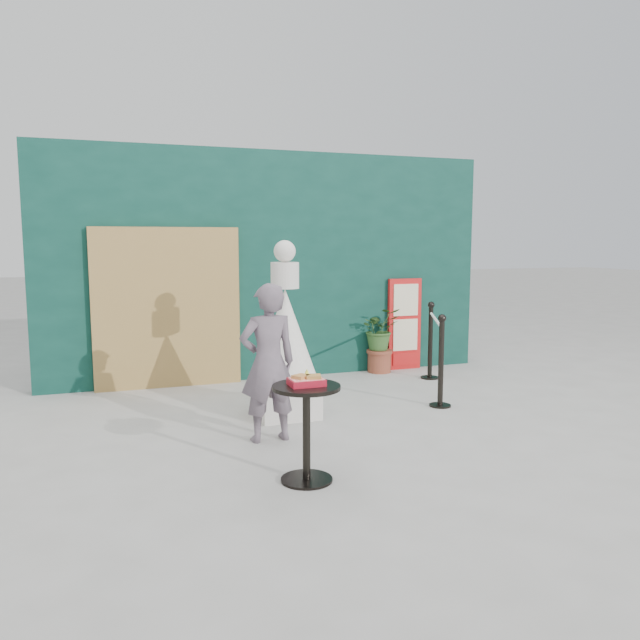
{
  "coord_description": "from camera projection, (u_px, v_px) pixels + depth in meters",
  "views": [
    {
      "loc": [
        -2.18,
        -4.96,
        1.83
      ],
      "look_at": [
        0.0,
        1.2,
        1.0
      ],
      "focal_mm": 35.0,
      "sensor_mm": 36.0,
      "label": 1
    }
  ],
  "objects": [
    {
      "name": "bamboo_fence",
      "position": [
        167.0,
        308.0,
        7.75
      ],
      "size": [
        1.8,
        0.08,
        2.0
      ],
      "primitive_type": "cube",
      "color": "tan",
      "rests_on": "ground"
    },
    {
      "name": "woman",
      "position": [
        268.0,
        363.0,
        5.67
      ],
      "size": [
        0.55,
        0.38,
        1.46
      ],
      "primitive_type": "imported",
      "rotation": [
        0.0,
        0.0,
        3.2
      ],
      "color": "slate",
      "rests_on": "ground"
    },
    {
      "name": "stanchion_barrier",
      "position": [
        435.0,
        351.0,
        7.59
      ],
      "size": [
        0.84,
        1.54,
        1.03
      ],
      "color": "black",
      "rests_on": "ground"
    },
    {
      "name": "back_wall",
      "position": [
        272.0,
        266.0,
        8.35
      ],
      "size": [
        6.0,
        0.3,
        3.0
      ],
      "primitive_type": "cube",
      "color": "#0B322A",
      "rests_on": "ground"
    },
    {
      "name": "ground",
      "position": [
        364.0,
        446.0,
        5.59
      ],
      "size": [
        60.0,
        60.0,
        0.0
      ],
      "primitive_type": "plane",
      "color": "#ADAAA5",
      "rests_on": "ground"
    },
    {
      "name": "planter",
      "position": [
        380.0,
        335.0,
        8.69
      ],
      "size": [
        0.54,
        0.46,
        0.91
      ],
      "color": "brown",
      "rests_on": "ground"
    },
    {
      "name": "menu_board",
      "position": [
        404.0,
        324.0,
        8.9
      ],
      "size": [
        0.5,
        0.07,
        1.3
      ],
      "color": "red",
      "rests_on": "ground"
    },
    {
      "name": "food_basket",
      "position": [
        307.0,
        380.0,
        4.69
      ],
      "size": [
        0.26,
        0.19,
        0.11
      ],
      "color": "#B31326",
      "rests_on": "cafe_table"
    },
    {
      "name": "cafe_table",
      "position": [
        306.0,
        418.0,
        4.73
      ],
      "size": [
        0.52,
        0.52,
        0.75
      ],
      "color": "black",
      "rests_on": "ground"
    },
    {
      "name": "statue",
      "position": [
        285.0,
        345.0,
        6.48
      ],
      "size": [
        0.72,
        0.72,
        1.84
      ],
      "color": "silver",
      "rests_on": "ground"
    }
  ]
}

